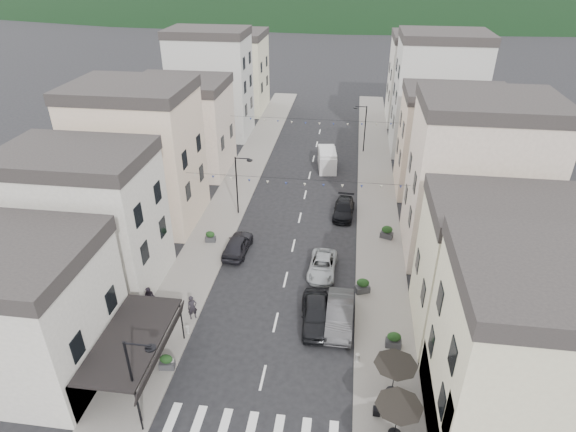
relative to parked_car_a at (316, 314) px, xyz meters
name	(u,v)px	position (x,y,z in m)	size (l,w,h in m)	color
sidewalk_left	(238,186)	(-10.30, 20.73, -0.80)	(4.00, 76.00, 0.12)	slate
sidewalk_right	(376,194)	(4.70, 20.73, -0.80)	(4.00, 76.00, 0.12)	slate
boutique_building	(0,315)	(-18.30, -6.27, 3.14)	(12.00, 8.00, 8.00)	#B4B0A5
bistro_building	(544,368)	(11.70, -7.27, 4.14)	(10.00, 8.00, 10.00)	beige
boutique_awning	(135,340)	(-10.05, -6.27, 2.26)	(3.77, 7.50, 3.28)	black
buildings_row_left	(187,114)	(-17.30, 26.48, 5.26)	(10.20, 54.16, 14.00)	#B4B0A5
buildings_row_right	(447,126)	(11.70, 25.32, 5.46)	(10.20, 54.16, 14.50)	beige
cafe_terrace	(399,410)	(4.90, -8.47, 1.50)	(2.50, 8.10, 2.53)	black
streetlamp_left_near	(136,375)	(-8.62, -9.27, 2.84)	(1.70, 0.56, 6.00)	black
streetlamp_left_far	(239,180)	(-8.62, 14.73, 2.84)	(1.70, 0.56, 6.00)	black
streetlamp_right_far	(363,124)	(3.02, 32.73, 2.84)	(1.70, 0.56, 6.00)	black
bollards	(261,379)	(-2.80, -5.77, -0.44)	(11.66, 10.26, 0.60)	gray
bunting_near	(295,183)	(-2.80, 10.73, 4.80)	(19.00, 0.28, 0.62)	black
bunting_far	(312,122)	(-2.80, 26.73, 4.80)	(19.00, 0.28, 0.62)	black
parked_car_a	(316,314)	(0.00, 0.00, 0.00)	(2.02, 5.03, 1.71)	black
parked_car_b	(340,314)	(1.62, 0.18, 0.00)	(1.81, 5.18, 1.71)	#363639
parked_car_c	(322,266)	(0.00, 6.07, -0.21)	(2.14, 4.63, 1.29)	#9A9EA2
parked_car_d	(344,209)	(1.38, 15.88, -0.18)	(1.90, 4.67, 1.35)	black
parked_car_e	(238,245)	(-7.40, 8.02, -0.07)	(1.85, 4.59, 1.56)	black
delivery_van	(327,159)	(-0.99, 27.10, 0.30)	(2.54, 5.12, 2.36)	silver
pedestrian_a	(192,307)	(-8.60, -0.71, 0.19)	(0.68, 0.44, 1.86)	black
pedestrian_b	(150,298)	(-12.00, 0.00, 0.12)	(0.83, 0.65, 1.71)	black
planter_la	(167,362)	(-8.80, -5.41, -0.22)	(1.00, 0.63, 1.05)	#313134
planter_lb	(210,237)	(-10.15, 9.24, -0.24)	(0.97, 0.61, 1.02)	#323335
planter_ra	(394,340)	(5.21, -1.62, -0.18)	(1.05, 0.60, 1.15)	#2B2B2E
planter_rb	(363,286)	(3.20, 3.82, -0.15)	(1.22, 0.94, 1.21)	#313133
planter_rc	(387,232)	(5.34, 11.96, -0.15)	(1.22, 0.93, 1.21)	#2D2D2F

